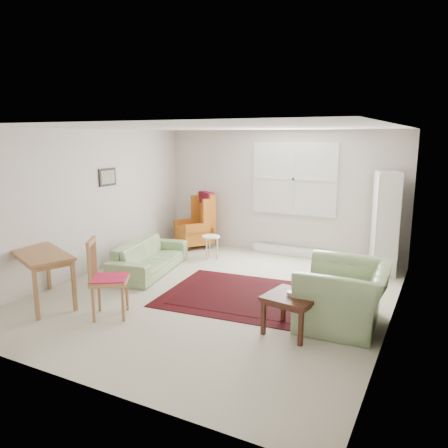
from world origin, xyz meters
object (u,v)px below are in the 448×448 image
at_px(sofa, 149,251).
at_px(desk_chair, 110,278).
at_px(wingback_chair, 194,220).
at_px(armchair, 344,289).
at_px(desk, 42,278).
at_px(coffee_table, 292,314).
at_px(cabinet, 385,223).
at_px(stool, 211,247).

relative_size(sofa, desk_chair, 1.77).
bearing_deg(wingback_chair, armchair, 1.71).
distance_m(sofa, desk, 1.98).
bearing_deg(coffee_table, wingback_chair, 136.74).
distance_m(wingback_chair, cabinet, 3.91).
height_order(sofa, desk, same).
bearing_deg(sofa, cabinet, -74.86).
relative_size(sofa, stool, 4.03).
bearing_deg(wingback_chair, stool, -3.52).
distance_m(coffee_table, cabinet, 3.19).
bearing_deg(sofa, stool, -36.18).
height_order(armchair, stool, armchair).
xyz_separation_m(desk, desk_chair, (1.17, 0.10, 0.15)).
bearing_deg(wingback_chair, desk, -58.03).
relative_size(wingback_chair, cabinet, 0.67).
bearing_deg(coffee_table, desk_chair, -164.74).
relative_size(armchair, desk_chair, 1.15).
xyz_separation_m(wingback_chair, desk, (-0.24, -3.79, -0.22)).
bearing_deg(armchair, coffee_table, -47.48).
relative_size(desk, desk_chair, 1.13).
xyz_separation_m(armchair, wingback_chair, (-3.76, 2.53, 0.12)).
relative_size(armchair, wingback_chair, 1.02).
relative_size(wingback_chair, desk_chair, 1.12).
distance_m(sofa, stool, 1.37).
relative_size(cabinet, desk, 1.49).
distance_m(cabinet, desk, 5.63).
height_order(sofa, wingback_chair, wingback_chair).
relative_size(stool, desk, 0.39).
bearing_deg(desk, cabinet, 42.47).
distance_m(coffee_table, desk_chair, 2.42).
distance_m(coffee_table, stool, 3.47).
bearing_deg(desk, stool, 72.23).
bearing_deg(armchair, desk_chair, -70.97).
bearing_deg(armchair, sofa, -103.88).
relative_size(sofa, coffee_table, 3.15).
relative_size(stool, cabinet, 0.26).
xyz_separation_m(armchair, cabinet, (0.13, 2.53, 0.42)).
bearing_deg(armchair, cabinet, 173.77).
distance_m(wingback_chair, desk, 3.80).
distance_m(cabinet, desk_chair, 4.75).
distance_m(armchair, desk_chair, 3.06).
bearing_deg(desk, desk_chair, 4.70).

